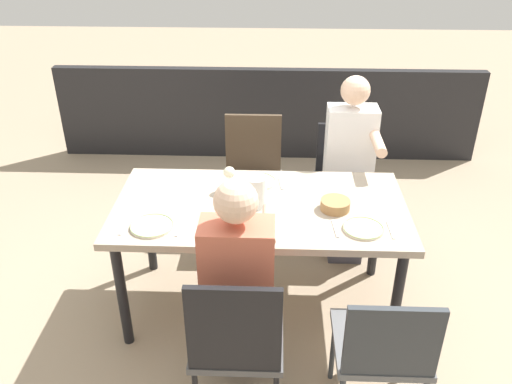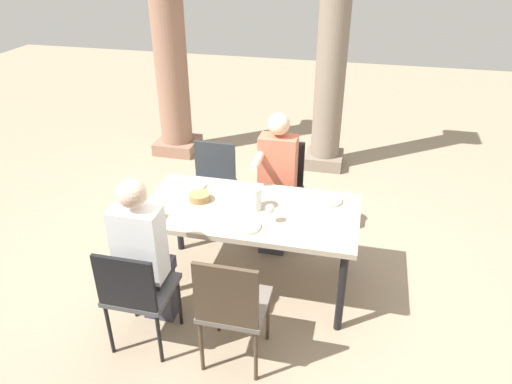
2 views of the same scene
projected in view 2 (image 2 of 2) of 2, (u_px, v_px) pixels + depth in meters
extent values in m
plane|color=gray|center=(251.00, 284.00, 4.15)|extent=(16.00, 16.00, 0.00)
cube|color=tan|center=(250.00, 211.00, 3.79)|extent=(1.71, 0.87, 0.04)
cylinder|color=black|center=(178.00, 216.00, 4.43)|extent=(0.06, 0.06, 0.72)
cylinder|color=black|center=(347.00, 238.00, 4.12)|extent=(0.06, 0.06, 0.72)
cylinder|color=black|center=(146.00, 262.00, 3.83)|extent=(0.06, 0.06, 0.72)
cylinder|color=black|center=(341.00, 292.00, 3.52)|extent=(0.06, 0.06, 0.72)
cube|color=#5B5E61|center=(210.00, 188.00, 4.70)|extent=(0.44, 0.44, 0.04)
cube|color=#2D3338|center=(215.00, 161.00, 4.78)|extent=(0.42, 0.03, 0.40)
cylinder|color=#2D3338|center=(187.00, 216.00, 4.70)|extent=(0.03, 0.03, 0.44)
cylinder|color=#2D3338|center=(224.00, 221.00, 4.62)|extent=(0.03, 0.03, 0.44)
cylinder|color=#2D3338|center=(199.00, 197.00, 5.02)|extent=(0.03, 0.03, 0.44)
cylinder|color=#2D3338|center=(234.00, 202.00, 4.94)|extent=(0.03, 0.03, 0.44)
cube|color=#4F4F50|center=(142.00, 289.00, 3.38)|extent=(0.44, 0.44, 0.04)
cube|color=black|center=(125.00, 285.00, 3.11)|extent=(0.42, 0.03, 0.42)
cylinder|color=black|center=(179.00, 302.00, 3.62)|extent=(0.03, 0.03, 0.45)
cylinder|color=black|center=(133.00, 294.00, 3.70)|extent=(0.03, 0.03, 0.45)
cylinder|color=black|center=(159.00, 338.00, 3.30)|extent=(0.03, 0.03, 0.45)
cylinder|color=black|center=(109.00, 329.00, 3.38)|extent=(0.03, 0.03, 0.45)
cube|color=#4F4F50|center=(278.00, 195.00, 4.57)|extent=(0.44, 0.44, 0.04)
cube|color=black|center=(283.00, 164.00, 4.62)|extent=(0.42, 0.03, 0.48)
cylinder|color=black|center=(254.00, 225.00, 4.56)|extent=(0.03, 0.03, 0.45)
cylinder|color=black|center=(294.00, 230.00, 4.48)|extent=(0.03, 0.03, 0.45)
cylinder|color=black|center=(263.00, 205.00, 4.88)|extent=(0.03, 0.03, 0.45)
cylinder|color=black|center=(300.00, 209.00, 4.81)|extent=(0.03, 0.03, 0.45)
cube|color=#6A6158|center=(235.00, 304.00, 3.24)|extent=(0.44, 0.44, 0.04)
cube|color=#473828|center=(226.00, 297.00, 2.96)|extent=(0.42, 0.03, 0.47)
cylinder|color=#473828|center=(268.00, 316.00, 3.49)|extent=(0.03, 0.03, 0.45)
cylinder|color=#473828|center=(218.00, 308.00, 3.56)|extent=(0.03, 0.03, 0.45)
cylinder|color=#473828|center=(256.00, 356.00, 3.16)|extent=(0.03, 0.03, 0.45)
cylinder|color=#473828|center=(201.00, 346.00, 3.24)|extent=(0.03, 0.03, 0.45)
cube|color=#3F3F4C|center=(159.00, 292.00, 3.71)|extent=(0.24, 0.14, 0.46)
cube|color=#3F3F4C|center=(151.00, 271.00, 3.50)|extent=(0.28, 0.32, 0.10)
cube|color=white|center=(139.00, 243.00, 3.25)|extent=(0.34, 0.20, 0.54)
sphere|color=beige|center=(131.00, 194.00, 3.06)|extent=(0.20, 0.20, 0.20)
cylinder|color=beige|center=(133.00, 208.00, 3.42)|extent=(0.07, 0.30, 0.07)
cube|color=#3F3F4C|center=(272.00, 230.00, 4.46)|extent=(0.24, 0.14, 0.46)
cube|color=#3F3F4C|center=(275.00, 200.00, 4.40)|extent=(0.28, 0.32, 0.10)
cube|color=#CC664C|center=(278.00, 164.00, 4.34)|extent=(0.34, 0.20, 0.53)
sphere|color=beige|center=(279.00, 124.00, 4.16)|extent=(0.20, 0.20, 0.20)
cylinder|color=beige|center=(257.00, 162.00, 4.11)|extent=(0.07, 0.30, 0.07)
cube|color=#936B56|center=(178.00, 145.00, 6.58)|extent=(0.54, 0.54, 0.16)
cylinder|color=#936B56|center=(169.00, 42.00, 5.90)|extent=(0.41, 0.41, 2.62)
cube|color=gray|center=(324.00, 159.00, 6.18)|extent=(0.47, 0.47, 0.16)
cylinder|color=gray|center=(333.00, 42.00, 5.46)|extent=(0.36, 0.36, 2.79)
cylinder|color=silver|center=(193.00, 186.00, 4.09)|extent=(0.22, 0.22, 0.01)
torus|color=#A0BE77|center=(193.00, 185.00, 4.09)|extent=(0.22, 0.22, 0.01)
cube|color=silver|center=(176.00, 184.00, 4.12)|extent=(0.02, 0.17, 0.01)
cube|color=silver|center=(209.00, 188.00, 4.06)|extent=(0.03, 0.17, 0.01)
cylinder|color=white|center=(245.00, 226.00, 3.54)|extent=(0.23, 0.23, 0.01)
torus|color=#A4C786|center=(245.00, 226.00, 3.54)|extent=(0.24, 0.24, 0.01)
cylinder|color=white|center=(270.00, 222.00, 3.60)|extent=(0.06, 0.06, 0.00)
cylinder|color=white|center=(270.00, 217.00, 3.57)|extent=(0.01, 0.01, 0.09)
sphere|color=#F2EFCC|center=(270.00, 209.00, 3.54)|extent=(0.07, 0.07, 0.07)
cube|color=silver|center=(226.00, 224.00, 3.57)|extent=(0.04, 0.17, 0.01)
cube|color=silver|center=(265.00, 229.00, 3.51)|extent=(0.02, 0.17, 0.01)
cylinder|color=silver|center=(328.00, 200.00, 3.88)|extent=(0.24, 0.24, 0.01)
torus|color=#A0BE77|center=(328.00, 199.00, 3.88)|extent=(0.24, 0.24, 0.01)
cube|color=silver|center=(309.00, 198.00, 3.91)|extent=(0.02, 0.17, 0.01)
cube|color=silver|center=(346.00, 203.00, 3.85)|extent=(0.03, 0.17, 0.01)
cylinder|color=white|center=(254.00, 198.00, 3.73)|extent=(0.13, 0.13, 0.19)
cylinder|color=#EFEAC6|center=(254.00, 201.00, 3.75)|extent=(0.12, 0.12, 0.12)
cylinder|color=#9E7547|center=(200.00, 197.00, 3.88)|extent=(0.17, 0.17, 0.06)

